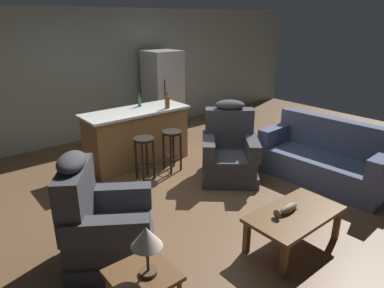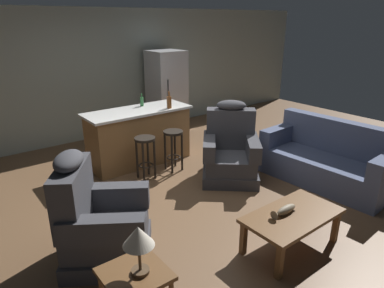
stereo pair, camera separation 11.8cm
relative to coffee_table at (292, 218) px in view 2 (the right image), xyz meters
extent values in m
plane|color=brown|center=(-0.11, 1.77, -0.36)|extent=(12.00, 12.00, 0.00)
cube|color=#939E93|center=(-0.11, 4.90, 0.94)|extent=(12.00, 0.05, 2.60)
cube|color=brown|center=(0.00, 0.00, 0.04)|extent=(1.10, 0.60, 0.04)
cube|color=brown|center=(-0.49, -0.24, -0.17)|extent=(0.06, 0.06, 0.38)
cube|color=brown|center=(0.49, -0.24, -0.17)|extent=(0.06, 0.06, 0.38)
cube|color=brown|center=(-0.49, 0.24, -0.17)|extent=(0.06, 0.06, 0.38)
cube|color=brown|center=(0.49, 0.24, -0.17)|extent=(0.06, 0.06, 0.38)
cube|color=#4C3823|center=(-0.05, 0.06, 0.06)|extent=(0.22, 0.07, 0.01)
ellipsoid|color=gray|center=(-0.05, 0.06, 0.10)|extent=(0.28, 0.09, 0.09)
cone|color=gray|center=(-0.22, 0.06, 0.10)|extent=(0.06, 0.10, 0.10)
cube|color=#4C5675|center=(1.72, 0.69, -0.26)|extent=(0.94, 1.94, 0.20)
cube|color=#4C5675|center=(1.72, 0.69, -0.05)|extent=(0.94, 1.94, 0.22)
cube|color=#4C5675|center=(2.04, 0.71, 0.32)|extent=(0.31, 1.91, 0.52)
cube|color=#4C5675|center=(1.67, 1.54, 0.20)|extent=(0.85, 0.25, 0.28)
cube|color=#3D3D42|center=(-1.65, 1.06, -0.27)|extent=(1.17, 1.17, 0.18)
cube|color=#3D3D42|center=(-1.65, 1.06, -0.06)|extent=(1.08, 1.07, 0.24)
cube|color=#3D3D42|center=(-1.90, 1.23, 0.38)|extent=(0.62, 0.76, 0.64)
ellipsoid|color=#3D3D42|center=(-1.90, 1.23, 0.76)|extent=(0.48, 0.53, 0.16)
cube|color=#3D3D42|center=(-1.45, 1.33, 0.19)|extent=(0.76, 0.59, 0.26)
cube|color=#3D3D42|center=(-1.82, 0.78, 0.19)|extent=(0.76, 0.59, 0.26)
cube|color=#3D3D42|center=(0.67, 1.66, -0.27)|extent=(1.18, 1.18, 0.18)
cube|color=#3D3D42|center=(0.67, 1.66, -0.06)|extent=(1.09, 1.10, 0.24)
cube|color=#3D3D42|center=(0.86, 1.89, 0.38)|extent=(0.73, 0.68, 0.64)
ellipsoid|color=#3D3D42|center=(0.86, 1.89, 0.76)|extent=(0.52, 0.50, 0.16)
cube|color=#3D3D42|center=(0.90, 1.43, 0.19)|extent=(0.66, 0.72, 0.26)
cube|color=#3D3D42|center=(0.40, 1.86, 0.19)|extent=(0.66, 0.72, 0.26)
cube|color=brown|center=(-1.85, 0.09, 0.18)|extent=(0.48, 0.48, 0.04)
cylinder|color=brown|center=(-1.65, 0.29, -0.10)|extent=(0.04, 0.04, 0.52)
cylinder|color=#4C3823|center=(-1.82, 0.06, 0.21)|extent=(0.14, 0.14, 0.03)
cylinder|color=#4C3823|center=(-1.82, 0.06, 0.34)|extent=(0.02, 0.02, 0.22)
cone|color=beige|center=(-1.82, 0.06, 0.53)|extent=(0.24, 0.24, 0.16)
cube|color=olive|center=(-0.11, 3.12, 0.09)|extent=(1.71, 0.63, 0.91)
cube|color=silver|center=(-0.11, 3.12, 0.57)|extent=(1.80, 0.70, 0.04)
cylinder|color=black|center=(-0.36, 2.49, 0.30)|extent=(0.32, 0.32, 0.04)
torus|color=black|center=(-0.36, 2.49, -0.14)|extent=(0.23, 0.23, 0.02)
cylinder|color=black|center=(-0.46, 2.39, -0.04)|extent=(0.04, 0.04, 0.64)
cylinder|color=black|center=(-0.26, 2.39, -0.04)|extent=(0.04, 0.04, 0.64)
cylinder|color=black|center=(-0.46, 2.59, -0.04)|extent=(0.04, 0.04, 0.64)
cylinder|color=black|center=(-0.26, 2.59, -0.04)|extent=(0.04, 0.04, 0.64)
cylinder|color=black|center=(0.17, 2.49, 0.30)|extent=(0.32, 0.32, 0.04)
torus|color=black|center=(0.17, 2.49, -0.14)|extent=(0.23, 0.23, 0.02)
cylinder|color=black|center=(0.07, 2.39, -0.04)|extent=(0.04, 0.04, 0.64)
cylinder|color=black|center=(0.27, 2.39, -0.04)|extent=(0.04, 0.04, 0.64)
cylinder|color=black|center=(0.07, 2.59, -0.04)|extent=(0.04, 0.04, 0.64)
cylinder|color=black|center=(0.27, 2.59, -0.04)|extent=(0.04, 0.04, 0.64)
cube|color=#B7B7BC|center=(1.27, 4.32, 0.52)|extent=(0.70, 0.66, 1.76)
cylinder|color=#333338|center=(1.08, 3.97, 0.60)|extent=(0.02, 0.02, 0.50)
cylinder|color=#2D6B38|center=(0.08, 3.30, 0.66)|extent=(0.06, 0.06, 0.15)
cylinder|color=#2D6B38|center=(0.08, 3.30, 0.77)|extent=(0.02, 0.02, 0.07)
cylinder|color=brown|center=(0.37, 2.89, 0.69)|extent=(0.08, 0.08, 0.20)
cylinder|color=brown|center=(0.37, 2.89, 0.83)|extent=(0.03, 0.03, 0.09)
camera|label=1|loc=(-2.89, -1.78, 2.02)|focal=32.00mm
camera|label=2|loc=(-2.80, -1.85, 2.02)|focal=32.00mm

